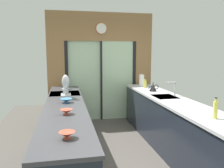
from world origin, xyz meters
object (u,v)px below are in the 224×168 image
Objects in this scene: stand_mixer at (66,90)px; soap_bottle_far at (145,84)px; mixing_bowl_far at (66,100)px; knife_block at (66,85)px; mixing_bowl_near at (67,135)px; oven_range at (66,116)px; paper_towel_roll at (142,80)px; soap_bottle_near at (215,110)px; mixing_bowl_mid at (66,112)px; kettle at (153,87)px.

stand_mixer is 1.89× the size of soap_bottle_far.
knife_block reaches higher than mixing_bowl_far.
mixing_bowl_far is 0.77× the size of knife_block.
oven_range is at bearing 90.44° from mixing_bowl_near.
oven_range is at bearing -161.38° from paper_towel_roll.
mixing_bowl_mid is at bearing 162.45° from soap_bottle_near.
oven_range is 1.88m from kettle.
soap_bottle_near is (1.78, -1.27, 0.08)m from mixing_bowl_far.
oven_range is at bearing 130.15° from soap_bottle_near.
mixing_bowl_mid is at bearing -132.62° from soap_bottle_far.
mixing_bowl_near is at bearing -90.00° from mixing_bowl_far.
oven_range is 2.19× the size of stand_mixer.
soap_bottle_far reaches higher than oven_range.
mixing_bowl_far is at bearing 90.00° from mixing_bowl_near.
mixing_bowl_near is 0.68× the size of kettle.
knife_block is at bearing 159.26° from kettle.
stand_mixer reaches higher than mixing_bowl_far.
soap_bottle_far is at bearing 34.69° from mixing_bowl_far.
mixing_bowl_near is 0.71× the size of soap_bottle_far.
soap_bottle_far is at bearing 90.23° from kettle.
kettle is at bearing 89.94° from soap_bottle_near.
kettle is 0.73m from paper_towel_roll.
stand_mixer reaches higher than mixing_bowl_mid.
soap_bottle_near is at bearing -56.47° from knife_block.
stand_mixer is at bearing -147.21° from paper_towel_roll.
paper_towel_roll is (1.78, 1.47, 0.10)m from mixing_bowl_far.
soap_bottle_near is at bearing -41.79° from stand_mixer.
stand_mixer is 1.83m from kettle.
paper_towel_roll reaches higher than mixing_bowl_near.
oven_range is 4.64× the size of mixing_bowl_far.
kettle is (1.78, 0.75, 0.04)m from mixing_bowl_far.
soap_bottle_near is at bearing 9.25° from mixing_bowl_near.
oven_range is 1.92m from soap_bottle_far.
mixing_bowl_far is at bearing -88.78° from oven_range.
stand_mixer is (0.00, 1.88, 0.13)m from mixing_bowl_near.
stand_mixer reaches higher than kettle.
mixing_bowl_near is 1.89m from stand_mixer.
mixing_bowl_near is 0.59× the size of soap_bottle_near.
kettle is 0.76× the size of paper_towel_roll.
mixing_bowl_near is 0.37× the size of stand_mixer.
stand_mixer is (0.00, -1.09, 0.06)m from knife_block.
knife_block is at bearing 173.96° from soap_bottle_far.
mixing_bowl_near is 2.98m from knife_block.
mixing_bowl_mid is 0.70m from mixing_bowl_far.
paper_towel_roll is (-0.00, 0.73, 0.06)m from kettle.
paper_towel_roll is at bearing 90.00° from soap_bottle_near.
kettle reaches higher than mixing_bowl_far.
soap_bottle_far reaches higher than kettle.
mixing_bowl_near is 0.79× the size of mixing_bowl_far.
knife_block is (0.02, 0.55, 0.56)m from oven_range.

